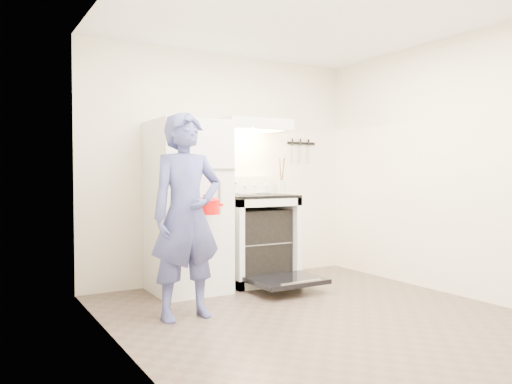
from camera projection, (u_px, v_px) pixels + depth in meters
floor at (324, 318)px, 4.05m from camera, size 3.60×3.60×0.00m
back_wall at (224, 167)px, 5.56m from camera, size 3.20×0.02×2.50m
refrigerator at (187, 207)px, 4.97m from camera, size 0.70×0.70×1.70m
stove_body at (256, 240)px, 5.42m from camera, size 0.76×0.65×0.92m
cooktop at (256, 196)px, 5.40m from camera, size 0.76×0.65×0.03m
backsplash at (243, 185)px, 5.64m from camera, size 0.76×0.07×0.20m
oven_door at (287, 280)px, 4.92m from camera, size 0.70×0.54×0.04m
oven_rack at (256, 242)px, 5.42m from camera, size 0.60×0.52×0.01m
range_hood at (253, 125)px, 5.44m from camera, size 0.76×0.50×0.12m
knife_strip at (301, 143)px, 6.06m from camera, size 0.40×0.02×0.03m
pizza_stone at (258, 239)px, 5.53m from camera, size 0.31×0.31×0.02m
tea_kettle at (226, 182)px, 5.42m from camera, size 0.22×0.18×0.27m
utensil_jar at (282, 186)px, 5.36m from camera, size 0.10×0.10×0.13m
person at (187, 216)px, 4.04m from camera, size 0.63×0.43×1.67m
dutch_oven at (205, 207)px, 4.50m from camera, size 0.33×0.26×0.22m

